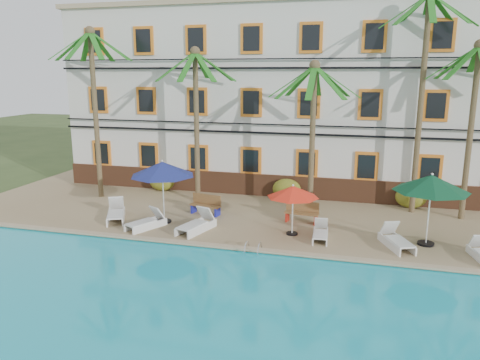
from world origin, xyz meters
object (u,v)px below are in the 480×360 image
(palm_a, at_px, (94,92))
(lounger_a, at_px, (116,213))
(lounger_b, at_px, (147,222))
(bench_left, at_px, (206,204))
(lounger_d, at_px, (320,233))
(umbrella_red, at_px, (293,192))
(umbrella_blue, at_px, (162,169))
(pool_ladder, at_px, (253,251))
(bench_right, at_px, (302,212))
(palm_c, at_px, (313,116))
(palm_d, at_px, (423,77))
(palm_e, at_px, (473,107))
(umbrella_green, at_px, (431,184))
(lounger_e, at_px, (396,240))
(palm_b, at_px, (196,104))
(lounger_c, at_px, (197,224))

(palm_a, bearing_deg, lounger_a, -50.17)
(lounger_b, height_order, bench_left, bench_left)
(lounger_b, relative_size, lounger_d, 1.16)
(umbrella_red, bearing_deg, umbrella_blue, 179.11)
(umbrella_red, xyz_separation_m, pool_ladder, (-1.11, -2.24, -1.81))
(palm_a, relative_size, bench_right, 5.69)
(umbrella_red, bearing_deg, bench_left, 157.83)
(palm_c, distance_m, lounger_a, 9.99)
(palm_d, xyz_separation_m, pool_ladder, (-6.17, -6.90, -6.32))
(palm_e, distance_m, umbrella_green, 5.14)
(bench_right, bearing_deg, umbrella_green, -17.28)
(palm_c, relative_size, lounger_d, 4.25)
(umbrella_blue, relative_size, pool_ladder, 3.82)
(umbrella_green, bearing_deg, bench_left, 170.49)
(lounger_e, bearing_deg, bench_right, 151.36)
(bench_right, xyz_separation_m, pool_ladder, (-1.29, -3.98, -0.47))
(lounger_e, distance_m, pool_ladder, 5.51)
(palm_d, distance_m, umbrella_green, 5.94)
(pool_ladder, bearing_deg, bench_right, 72.04)
(umbrella_red, xyz_separation_m, bench_left, (-4.36, 1.78, -1.35))
(umbrella_red, xyz_separation_m, lounger_d, (1.19, -0.25, -1.56))
(lounger_b, bearing_deg, bench_left, 55.42)
(palm_b, height_order, bench_left, palm_b)
(lounger_b, height_order, lounger_d, lounger_b)
(palm_b, xyz_separation_m, umbrella_blue, (-0.21, -3.81, -2.57))
(palm_b, relative_size, lounger_d, 4.66)
(palm_a, bearing_deg, palm_c, -0.09)
(palm_d, relative_size, lounger_d, 6.07)
(lounger_b, relative_size, pool_ladder, 2.59)
(umbrella_green, height_order, lounger_a, umbrella_green)
(umbrella_red, bearing_deg, lounger_c, -170.76)
(palm_d, bearing_deg, palm_a, -174.97)
(pool_ladder, bearing_deg, lounger_e, 19.62)
(lounger_c, xyz_separation_m, lounger_d, (5.14, 0.40, -0.06))
(palm_a, bearing_deg, palm_d, 5.03)
(palm_d, height_order, lounger_b, palm_d)
(palm_a, relative_size, umbrella_red, 4.12)
(umbrella_green, relative_size, lounger_c, 1.34)
(lounger_d, bearing_deg, bench_right, 116.98)
(umbrella_blue, relative_size, umbrella_red, 1.33)
(lounger_e, height_order, pool_ladder, lounger_e)
(palm_a, bearing_deg, lounger_c, -29.47)
(palm_c, bearing_deg, lounger_a, -157.98)
(lounger_b, relative_size, lounger_e, 0.96)
(palm_b, relative_size, palm_d, 0.77)
(palm_c, relative_size, palm_e, 0.90)
(palm_a, xyz_separation_m, lounger_d, (12.05, -3.51, -5.32))
(umbrella_green, relative_size, bench_left, 1.83)
(lounger_d, relative_size, lounger_e, 0.83)
(palm_d, distance_m, umbrella_blue, 12.37)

